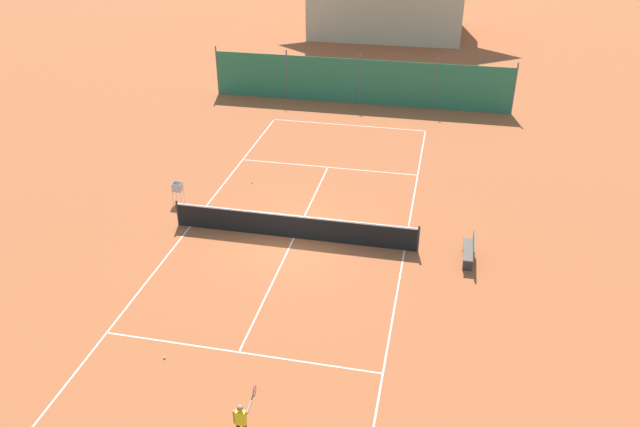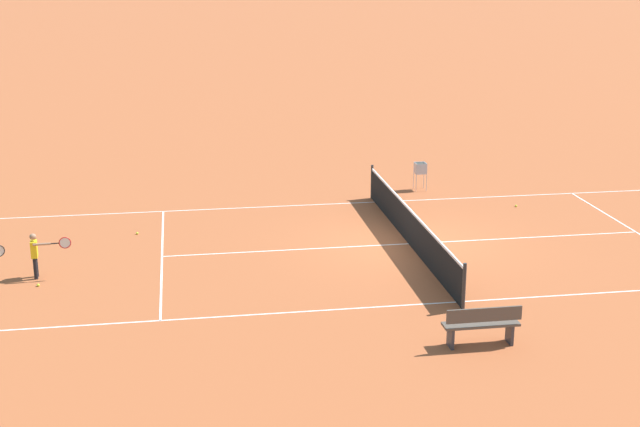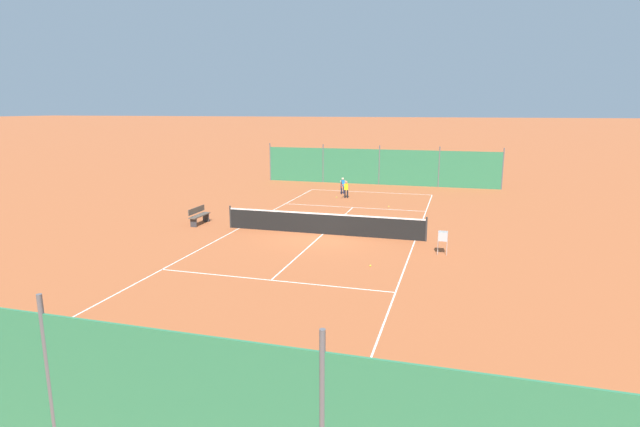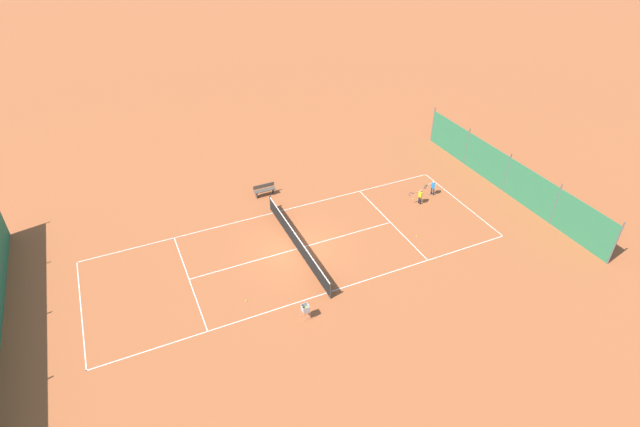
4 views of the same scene
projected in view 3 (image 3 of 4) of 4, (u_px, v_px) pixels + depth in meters
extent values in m
plane|color=#A8542D|center=(323.00, 234.00, 22.46)|extent=(600.00, 600.00, 0.00)
cube|color=white|center=(182.00, 359.00, 11.26)|extent=(8.25, 0.05, 0.01)
cube|color=white|center=(370.00, 192.00, 33.65)|extent=(8.25, 0.05, 0.01)
cube|color=white|center=(415.00, 240.00, 21.36)|extent=(0.05, 23.85, 0.01)
cube|color=white|center=(239.00, 228.00, 23.55)|extent=(0.05, 23.85, 0.01)
cube|color=white|center=(271.00, 280.00, 16.43)|extent=(8.20, 0.05, 0.01)
cube|color=white|center=(353.00, 207.00, 28.48)|extent=(8.20, 0.05, 0.01)
cube|color=white|center=(323.00, 234.00, 22.46)|extent=(0.05, 12.80, 0.01)
cylinder|color=#2D2D2D|center=(426.00, 229.00, 21.13)|extent=(0.08, 0.08, 1.06)
cylinder|color=#2D2D2D|center=(230.00, 217.00, 23.56)|extent=(0.08, 0.08, 1.06)
cube|color=black|center=(323.00, 224.00, 22.36)|extent=(9.10, 0.02, 0.91)
cube|color=white|center=(323.00, 214.00, 22.26)|extent=(9.10, 0.04, 0.06)
cube|color=#2D754C|center=(51.00, 393.00, 7.60)|extent=(17.20, 0.04, 2.60)
cylinder|color=#59595E|center=(50.00, 384.00, 7.57)|extent=(0.08, 0.08, 2.90)
cube|color=#2D754C|center=(379.00, 167.00, 36.77)|extent=(17.20, 0.04, 2.60)
cylinder|color=#59595E|center=(503.00, 169.00, 34.44)|extent=(0.08, 0.08, 2.90)
cylinder|color=#59595E|center=(439.00, 167.00, 35.59)|extent=(0.08, 0.08, 2.90)
cylinder|color=#59595E|center=(379.00, 165.00, 36.74)|extent=(0.08, 0.08, 2.90)
cylinder|color=#59595E|center=(323.00, 163.00, 37.89)|extent=(0.08, 0.08, 2.90)
cylinder|color=#59595E|center=(270.00, 162.00, 39.04)|extent=(0.08, 0.08, 2.90)
cylinder|color=black|center=(347.00, 194.00, 31.42)|extent=(0.09, 0.09, 0.51)
cylinder|color=black|center=(345.00, 194.00, 31.46)|extent=(0.09, 0.09, 0.51)
cube|color=yellow|center=(346.00, 187.00, 31.35)|extent=(0.25, 0.15, 0.40)
sphere|color=#A37556|center=(346.00, 182.00, 31.28)|extent=(0.16, 0.16, 0.16)
cylinder|color=#A37556|center=(349.00, 187.00, 31.31)|extent=(0.06, 0.06, 0.40)
cylinder|color=#A37556|center=(343.00, 185.00, 31.16)|extent=(0.08, 0.40, 0.06)
cylinder|color=black|center=(342.00, 185.00, 30.88)|extent=(0.04, 0.18, 0.03)
torus|color=red|center=(342.00, 186.00, 30.66)|extent=(0.04, 0.28, 0.28)
cylinder|color=silver|center=(342.00, 186.00, 30.66)|extent=(0.02, 0.25, 0.25)
cylinder|color=#23284C|center=(344.00, 190.00, 32.94)|extent=(0.09, 0.09, 0.51)
cylinder|color=#23284C|center=(341.00, 190.00, 32.93)|extent=(0.09, 0.09, 0.51)
cube|color=blue|center=(343.00, 183.00, 32.84)|extent=(0.28, 0.21, 0.40)
sphere|color=beige|center=(343.00, 179.00, 32.78)|extent=(0.16, 0.16, 0.16)
cylinder|color=beige|center=(345.00, 183.00, 32.85)|extent=(0.06, 0.06, 0.40)
cylinder|color=beige|center=(341.00, 181.00, 32.60)|extent=(0.18, 0.39, 0.06)
cylinder|color=black|center=(341.00, 182.00, 32.32)|extent=(0.09, 0.18, 0.03)
torus|color=black|center=(341.00, 183.00, 32.10)|extent=(0.11, 0.27, 0.28)
cylinder|color=silver|center=(341.00, 183.00, 32.10)|extent=(0.09, 0.24, 0.25)
sphere|color=#CCE033|center=(370.00, 266.00, 17.85)|extent=(0.07, 0.07, 0.07)
sphere|color=#CCE033|center=(389.00, 206.00, 28.59)|extent=(0.07, 0.07, 0.07)
sphere|color=#CCE033|center=(337.00, 197.00, 31.54)|extent=(0.07, 0.07, 0.07)
cylinder|color=#B7B7BC|center=(447.00, 246.00, 19.46)|extent=(0.02, 0.02, 0.55)
cylinder|color=#B7B7BC|center=(438.00, 246.00, 19.55)|extent=(0.02, 0.02, 0.55)
cylinder|color=#B7B7BC|center=(447.00, 249.00, 19.14)|extent=(0.02, 0.02, 0.55)
cylinder|color=#B7B7BC|center=(438.00, 248.00, 19.23)|extent=(0.02, 0.02, 0.55)
cube|color=#B7B7BC|center=(443.00, 240.00, 19.28)|extent=(0.34, 0.34, 0.02)
cube|color=#B7B7BC|center=(443.00, 235.00, 19.41)|extent=(0.34, 0.02, 0.34)
cube|color=#B7B7BC|center=(443.00, 237.00, 19.09)|extent=(0.34, 0.02, 0.34)
cube|color=#B7B7BC|center=(447.00, 236.00, 19.20)|extent=(0.02, 0.34, 0.34)
cube|color=#B7B7BC|center=(438.00, 236.00, 19.29)|extent=(0.02, 0.34, 0.34)
sphere|color=#CCE033|center=(441.00, 239.00, 19.29)|extent=(0.07, 0.07, 0.07)
sphere|color=#CCE033|center=(444.00, 240.00, 19.15)|extent=(0.07, 0.07, 0.07)
sphere|color=#CCE033|center=(440.00, 240.00, 19.19)|extent=(0.07, 0.07, 0.07)
sphere|color=#CCE033|center=(440.00, 239.00, 19.29)|extent=(0.07, 0.07, 0.07)
sphere|color=#CCE033|center=(440.00, 238.00, 19.38)|extent=(0.07, 0.07, 0.07)
sphere|color=#CCE033|center=(444.00, 239.00, 19.34)|extent=(0.07, 0.07, 0.07)
sphere|color=#CCE033|center=(442.00, 238.00, 19.18)|extent=(0.07, 0.07, 0.07)
sphere|color=#CCE033|center=(442.00, 238.00, 19.24)|extent=(0.07, 0.07, 0.07)
sphere|color=#CCE033|center=(442.00, 238.00, 19.23)|extent=(0.07, 0.07, 0.07)
sphere|color=#CCE033|center=(444.00, 237.00, 19.35)|extent=(0.07, 0.07, 0.07)
sphere|color=#CCE033|center=(445.00, 237.00, 19.35)|extent=(0.07, 0.07, 0.07)
sphere|color=#CCE033|center=(444.00, 237.00, 19.36)|extent=(0.07, 0.07, 0.07)
sphere|color=#CCE033|center=(441.00, 236.00, 19.32)|extent=(0.07, 0.07, 0.07)
sphere|color=#CCE033|center=(445.00, 236.00, 19.25)|extent=(0.07, 0.07, 0.07)
cube|color=#51473D|center=(200.00, 215.00, 24.26)|extent=(0.36, 1.50, 0.05)
cube|color=#51473D|center=(196.00, 210.00, 24.25)|extent=(0.04, 1.50, 0.28)
cube|color=#333338|center=(206.00, 217.00, 24.87)|extent=(0.32, 0.06, 0.44)
cube|color=#333338|center=(194.00, 223.00, 23.74)|extent=(0.32, 0.06, 0.44)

